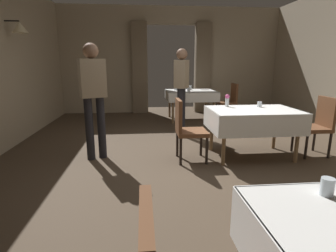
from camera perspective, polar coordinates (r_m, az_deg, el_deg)
The scene contains 16 objects.
ground at distance 4.14m, azimuth 6.85°, elevation -7.14°, with size 10.08×10.08×0.00m, color #4C3D2D.
wall_back at distance 8.01m, azimuth 0.70°, elevation 13.86°, with size 6.40×0.27×3.00m.
dining_table_mid at distance 4.31m, azimuth 17.73°, elevation 2.02°, with size 1.34×0.92×0.75m.
dining_table_far at distance 6.90m, azimuth 4.89°, elevation 6.80°, with size 1.25×1.05×0.75m.
chair_mid_left at distance 3.95m, azimuth 3.94°, elevation -0.27°, with size 0.45×0.44×0.93m.
chair_mid_right at distance 4.82m, azimuth 29.37°, elevation 0.50°, with size 0.45×0.44×0.93m.
chair_far_right at distance 7.11m, azimuth 13.01°, elevation 5.50°, with size 0.44×0.44×0.93m.
glass_near_b at distance 1.69m, azimuth 30.90°, elevation -11.08°, with size 0.07×0.07×0.10m, color silver.
flower_vase_mid at distance 4.44m, azimuth 12.54°, elevation 5.45°, with size 0.07×0.07×0.20m.
glass_mid_b at distance 4.55m, azimuth 18.97°, elevation 4.41°, with size 0.07×0.07×0.09m, color silver.
glass_far_a at distance 6.72m, azimuth 4.45°, elevation 7.83°, with size 0.08×0.08×0.10m, color silver.
glass_far_b at distance 7.15m, azimuth 4.74°, elevation 8.19°, with size 0.08×0.08×0.12m, color silver.
plate_far_c at distance 7.22m, azimuth 7.83°, elevation 7.75°, with size 0.24×0.24×0.01m, color white.
glass_far_d at distance 7.02m, azimuth 1.69°, elevation 8.01°, with size 0.08×0.08×0.08m, color silver.
person_waiter_by_doorway at distance 4.09m, azimuth -15.69°, elevation 6.97°, with size 0.42×0.34×1.72m.
person_diner_standing_aside at distance 5.45m, azimuth 2.91°, elevation 8.91°, with size 0.35×0.42×1.72m.
Camera 1 is at (-0.85, -3.79, 1.44)m, focal length 28.51 mm.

